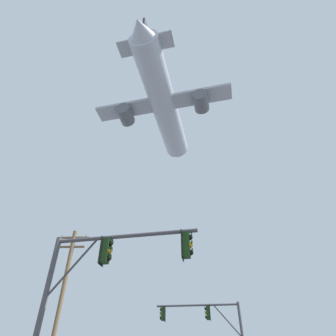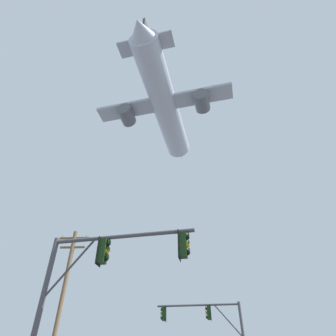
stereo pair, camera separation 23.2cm
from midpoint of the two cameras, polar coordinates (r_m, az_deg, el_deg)
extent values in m
cylinder|color=#4C4C51|center=(11.74, -25.01, -26.95)|extent=(0.20, 0.20, 6.36)
cylinder|color=#4C4C51|center=(11.32, -9.04, -13.19)|extent=(5.44, 1.02, 0.15)
cylinder|color=#4C4C51|center=(11.73, -18.91, -18.04)|extent=(1.70, 0.35, 2.12)
cube|color=#193814|center=(10.59, 2.97, -14.98)|extent=(0.31, 0.36, 0.90)
cylinder|color=#193814|center=(10.79, 2.89, -12.47)|extent=(0.05, 0.05, 0.12)
cube|color=black|center=(10.61, 2.20, -15.04)|extent=(0.10, 0.46, 1.04)
sphere|color=black|center=(10.67, 3.72, -13.57)|extent=(0.20, 0.20, 0.20)
cylinder|color=#193814|center=(10.69, 4.06, -13.24)|extent=(0.07, 0.21, 0.21)
sphere|color=orange|center=(10.56, 3.78, -14.96)|extent=(0.20, 0.20, 0.20)
cylinder|color=#193814|center=(10.58, 4.13, -14.63)|extent=(0.07, 0.21, 0.21)
sphere|color=black|center=(10.46, 3.84, -16.38)|extent=(0.20, 0.20, 0.20)
cylinder|color=#193814|center=(10.48, 4.20, -16.04)|extent=(0.07, 0.21, 0.21)
cube|color=#193814|center=(11.38, -12.83, -15.73)|extent=(0.31, 0.36, 0.90)
cylinder|color=#193814|center=(11.56, -12.48, -13.38)|extent=(0.05, 0.05, 0.12)
cube|color=black|center=(11.43, -13.50, -15.74)|extent=(0.10, 0.46, 1.04)
sphere|color=black|center=(11.42, -11.95, -14.46)|extent=(0.20, 0.20, 0.20)
cylinder|color=#193814|center=(11.42, -11.60, -14.18)|extent=(0.07, 0.21, 0.21)
sphere|color=orange|center=(11.32, -12.13, -15.77)|extent=(0.20, 0.20, 0.20)
cylinder|color=#193814|center=(11.31, -11.78, -15.48)|extent=(0.07, 0.21, 0.21)
sphere|color=black|center=(11.22, -12.32, -17.10)|extent=(0.20, 0.20, 0.20)
cylinder|color=#193814|center=(11.22, -11.96, -16.81)|extent=(0.07, 0.21, 0.21)
cylinder|color=#4C4C51|center=(23.44, 5.44, -25.43)|extent=(5.93, 0.64, 0.15)
cylinder|color=#4C4C51|center=(23.29, 11.38, -27.55)|extent=(1.84, 0.23, 2.17)
cube|color=#193814|center=(23.54, -1.29, -26.92)|extent=(0.29, 0.34, 0.90)
cylinder|color=#193814|center=(23.63, -1.27, -25.70)|extent=(0.05, 0.05, 0.12)
cube|color=black|center=(23.52, -0.91, -26.91)|extent=(0.06, 0.46, 1.04)
sphere|color=black|center=(23.61, -1.67, -26.27)|extent=(0.20, 0.20, 0.20)
cylinder|color=#193814|center=(23.63, -1.84, -26.13)|extent=(0.06, 0.21, 0.21)
sphere|color=orange|center=(23.56, -1.68, -26.94)|extent=(0.20, 0.20, 0.20)
cylinder|color=#193814|center=(23.58, -1.85, -26.80)|extent=(0.06, 0.21, 0.21)
sphere|color=black|center=(23.51, -1.69, -27.62)|extent=(0.20, 0.20, 0.20)
cylinder|color=#193814|center=(23.53, -1.87, -27.47)|extent=(0.06, 0.21, 0.21)
cube|color=#193814|center=(23.33, 7.64, -26.56)|extent=(0.29, 0.34, 0.90)
cylinder|color=#193814|center=(23.43, 7.53, -25.33)|extent=(0.05, 0.05, 0.12)
cube|color=black|center=(23.33, 8.02, -26.53)|extent=(0.06, 0.46, 1.04)
sphere|color=black|center=(23.38, 7.19, -25.93)|extent=(0.20, 0.20, 0.20)
cylinder|color=#193814|center=(23.39, 7.00, -25.80)|extent=(0.06, 0.21, 0.21)
sphere|color=orange|center=(23.33, 7.25, -26.61)|extent=(0.20, 0.20, 0.20)
cylinder|color=#193814|center=(23.34, 7.06, -26.48)|extent=(0.06, 0.21, 0.21)
sphere|color=black|center=(23.28, 7.31, -27.28)|extent=(0.20, 0.20, 0.20)
cylinder|color=#193814|center=(23.29, 7.11, -27.15)|extent=(0.06, 0.21, 0.21)
cylinder|color=brown|center=(21.41, -21.15, -24.92)|extent=(0.28, 0.28, 10.80)
cube|color=brown|center=(22.77, -18.41, -12.96)|extent=(2.20, 0.12, 0.12)
cube|color=brown|center=(22.52, -18.76, -14.57)|extent=(1.80, 0.12, 0.12)
cylinder|color=gray|center=(23.13, -20.50, -12.55)|extent=(0.10, 0.10, 0.18)
cylinder|color=gray|center=(22.53, -16.14, -12.80)|extent=(0.10, 0.10, 0.18)
cylinder|color=#B7BCC6|center=(47.68, -1.07, 12.61)|extent=(8.36, 23.30, 4.08)
cone|color=#B7BCC6|center=(56.57, 2.00, 2.99)|extent=(4.34, 3.49, 3.87)
cone|color=#B7BCC6|center=(40.95, -5.73, 25.77)|extent=(3.89, 3.16, 3.47)
cube|color=#A8ADB7|center=(46.82, -1.27, 12.70)|extent=(21.80, 6.87, 0.46)
cylinder|color=#595B60|center=(47.30, -8.56, 10.36)|extent=(2.83, 3.44, 2.29)
cylinder|color=#595B60|center=(45.27, 6.38, 12.93)|extent=(2.83, 3.44, 2.29)
cube|color=#333338|center=(44.14, -4.39, 24.16)|extent=(0.98, 3.56, 4.84)
cube|color=#A8ADB7|center=(42.36, -4.63, 23.20)|extent=(7.94, 3.71, 0.25)
camera|label=1|loc=(0.12, -90.28, 0.21)|focal=30.78mm
camera|label=2|loc=(0.12, 89.72, -0.21)|focal=30.78mm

